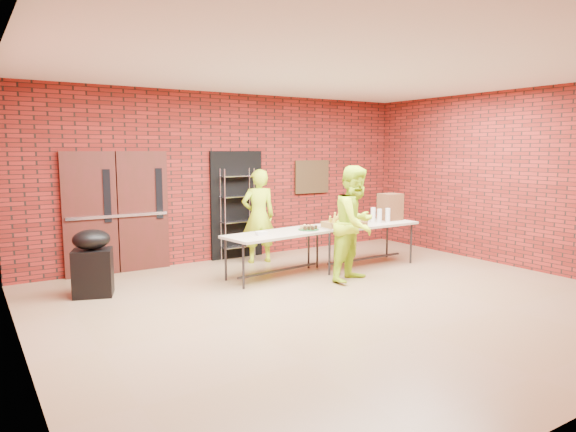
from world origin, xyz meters
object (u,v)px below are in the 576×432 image
object	(u,v)px
table_right	(365,227)
covered_grill	(92,263)
coffee_dispenser	(390,207)
table_left	(279,237)
volunteer_woman	(258,216)
wire_rack	(238,214)
volunteer_man	(356,224)

from	to	relation	value
table_right	covered_grill	world-z (taller)	covered_grill
coffee_dispenser	covered_grill	size ratio (longest dim) A/B	0.51
table_left	table_right	bearing A→B (deg)	-9.51
covered_grill	volunteer_woman	xyz separation A→B (m)	(3.15, 0.66, 0.39)
wire_rack	covered_grill	distance (m)	3.18
table_left	volunteer_woman	xyz separation A→B (m)	(0.31, 1.22, 0.18)
wire_rack	volunteer_woman	world-z (taller)	wire_rack
volunteer_woman	volunteer_man	xyz separation A→B (m)	(0.66, -2.03, 0.05)
wire_rack	covered_grill	size ratio (longest dim) A/B	1.80
volunteer_woman	table_right	bearing A→B (deg)	152.02
wire_rack	table_right	bearing A→B (deg)	-47.76
volunteer_woman	volunteer_man	distance (m)	2.14
volunteer_woman	volunteer_man	size ratio (longest dim) A/B	0.94
table_right	volunteer_woman	world-z (taller)	volunteer_woman
wire_rack	table_right	xyz separation A→B (m)	(1.71, -1.77, -0.16)
table_left	covered_grill	xyz separation A→B (m)	(-2.84, 0.56, -0.21)
table_left	coffee_dispenser	world-z (taller)	coffee_dispenser
volunteer_man	coffee_dispenser	bearing A→B (deg)	7.98
table_left	volunteer_man	distance (m)	1.28
coffee_dispenser	covered_grill	bearing A→B (deg)	174.23
table_right	volunteer_woman	size ratio (longest dim) A/B	1.09
table_left	volunteer_woman	size ratio (longest dim) A/B	1.10
wire_rack	table_left	bearing A→B (deg)	-95.61
coffee_dispenser	covered_grill	world-z (taller)	coffee_dispenser
table_right	coffee_dispenser	xyz separation A→B (m)	(0.70, 0.10, 0.32)
table_right	table_left	bearing A→B (deg)	177.27
table_left	coffee_dispenser	distance (m)	2.54
table_right	volunteer_man	distance (m)	1.15
covered_grill	volunteer_man	distance (m)	4.07
table_left	volunteer_man	size ratio (longest dim) A/B	1.03
coffee_dispenser	table_right	bearing A→B (deg)	-172.19
wire_rack	table_right	distance (m)	2.47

